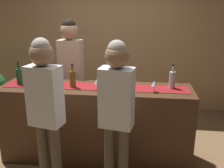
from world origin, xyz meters
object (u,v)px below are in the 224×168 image
wine_glass_far_end (36,77)px  customer_browsing (45,101)px  wine_bottle_clear (172,80)px  wine_glass_near_customer (97,82)px  customer_sipping (117,103)px  bartender (71,66)px  wine_glass_mid_counter (154,84)px  wine_bottle_amber (73,79)px  wine_bottle_green (19,76)px

wine_glass_far_end → customer_browsing: (0.38, -0.70, -0.05)m
wine_glass_far_end → customer_browsing: customer_browsing is taller
wine_bottle_clear → wine_glass_near_customer: (-0.91, -0.17, -0.01)m
wine_glass_near_customer → customer_sipping: bearing=-60.8°
wine_glass_far_end → bartender: bearing=60.6°
wine_glass_near_customer → wine_glass_mid_counter: 0.68m
wine_bottle_amber → wine_glass_far_end: (-0.50, 0.06, -0.01)m
wine_bottle_amber → customer_browsing: bearing=-101.1°
wine_bottle_clear → bartender: 1.50m
wine_glass_near_customer → wine_glass_far_end: same height
wine_glass_far_end → wine_bottle_clear: bearing=1.4°
wine_glass_far_end → customer_sipping: size_ratio=0.09×
wine_bottle_green → bartender: bearing=48.6°
wine_bottle_clear → wine_bottle_amber: (-1.22, -0.11, 0.00)m
wine_glass_mid_counter → customer_sipping: 0.65m
wine_bottle_clear → wine_bottle_green: (-1.93, -0.08, 0.00)m
customer_sipping → bartender: bearing=134.1°
customer_browsing → customer_sipping: bearing=17.6°
wine_bottle_amber → wine_glass_near_customer: bearing=-10.8°
customer_sipping → wine_bottle_green: bearing=165.7°
wine_bottle_green → customer_sipping: size_ratio=0.18×
wine_bottle_clear → customer_browsing: (-1.35, -0.74, -0.06)m
wine_glass_near_customer → customer_browsing: size_ratio=0.08×
wine_glass_mid_counter → wine_glass_far_end: bearing=175.0°
bartender → customer_browsing: bearing=99.3°
bartender → customer_sipping: (0.79, -1.19, -0.09)m
wine_glass_mid_counter → wine_glass_far_end: size_ratio=1.00×
wine_bottle_amber → customer_browsing: 0.65m
wine_glass_far_end → customer_sipping: (1.11, -0.64, -0.07)m
wine_glass_mid_counter → customer_browsing: bearing=-153.4°
wine_glass_near_customer → wine_glass_mid_counter: same height
wine_glass_mid_counter → customer_browsing: size_ratio=0.08×
wine_bottle_green → wine_glass_mid_counter: size_ratio=2.10×
wine_bottle_clear → customer_browsing: bearing=-151.3°
wine_glass_near_customer → wine_bottle_clear: bearing=10.4°
wine_glass_near_customer → bartender: size_ratio=0.08×
wine_bottle_green → customer_browsing: 0.88m
wine_bottle_green → wine_glass_mid_counter: 1.71m
customer_browsing → bartender: bearing=106.3°
wine_bottle_green → wine_bottle_amber: bearing=-2.3°
wine_bottle_clear → wine_glass_far_end: bearing=-178.6°
wine_bottle_clear → wine_glass_mid_counter: wine_bottle_clear is taller
wine_glass_far_end → customer_sipping: bearing=-30.1°
wine_bottle_amber → wine_glass_near_customer: size_ratio=2.10×
wine_glass_far_end → customer_browsing: bearing=-61.5°
customer_browsing → wine_bottle_clear: bearing=41.9°
wine_bottle_green → bartender: (0.52, 0.59, 0.02)m
wine_bottle_clear → wine_bottle_amber: 1.23m
wine_glass_far_end → wine_bottle_amber: bearing=-7.3°
wine_glass_near_customer → wine_bottle_amber: bearing=169.2°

